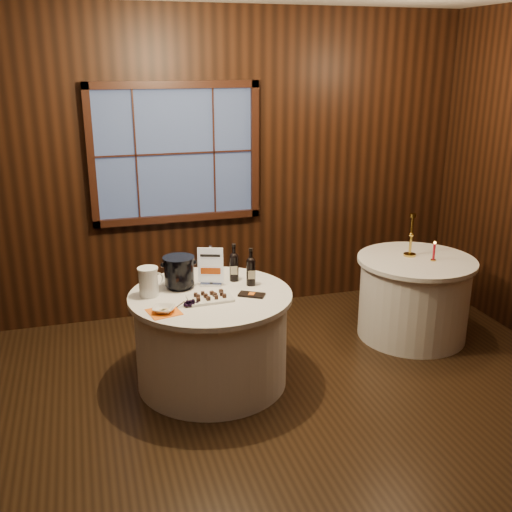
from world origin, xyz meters
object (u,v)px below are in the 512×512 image
object	(u,v)px
main_table	(212,338)
red_candle	(434,253)
cracker_bowl	(164,309)
brass_candlestick	(411,241)
port_bottle_left	(234,265)
ice_bucket	(179,272)
side_table	(414,297)
chocolate_plate	(210,297)
chocolate_box	(252,295)
grape_bunch	(191,303)
port_bottle_right	(251,269)
sign_stand	(211,272)
glass_pitcher	(149,282)

from	to	relation	value
main_table	red_candle	xyz separation A→B (m)	(2.11, 0.20, 0.46)
cracker_bowl	brass_candlestick	size ratio (longest dim) A/B	0.39
port_bottle_left	ice_bucket	size ratio (longest dim) A/B	1.22
side_table	port_bottle_left	distance (m)	1.83
chocolate_plate	red_candle	size ratio (longest dim) A/B	1.88
chocolate_box	grape_bunch	world-z (taller)	grape_bunch
grape_bunch	brass_candlestick	bearing A→B (deg)	15.42
port_bottle_right	sign_stand	bearing A→B (deg)	174.29
chocolate_plate	chocolate_box	distance (m)	0.32
port_bottle_left	port_bottle_right	distance (m)	0.17
chocolate_box	cracker_bowl	world-z (taller)	cracker_bowl
grape_bunch	glass_pitcher	size ratio (longest dim) A/B	0.80
red_candle	port_bottle_right	bearing A→B (deg)	-176.08
sign_stand	grape_bunch	size ratio (longest dim) A/B	1.81
ice_bucket	glass_pitcher	bearing A→B (deg)	-157.76
grape_bunch	chocolate_box	bearing A→B (deg)	7.90
chocolate_box	cracker_bowl	distance (m)	0.71
chocolate_box	red_candle	distance (m)	1.85
sign_stand	brass_candlestick	size ratio (longest dim) A/B	0.82
port_bottle_right	chocolate_plate	bearing A→B (deg)	-141.71
ice_bucket	red_candle	world-z (taller)	ice_bucket
port_bottle_right	chocolate_plate	distance (m)	0.45
ice_bucket	chocolate_box	size ratio (longest dim) A/B	1.29
sign_stand	cracker_bowl	distance (m)	0.63
ice_bucket	grape_bunch	size ratio (longest dim) A/B	1.41
port_bottle_right	ice_bucket	distance (m)	0.57
red_candle	chocolate_box	bearing A→B (deg)	-169.28
port_bottle_right	grape_bunch	xyz separation A→B (m)	(-0.55, -0.29, -0.11)
sign_stand	port_bottle_left	world-z (taller)	sign_stand
chocolate_box	sign_stand	bearing A→B (deg)	160.21
sign_stand	chocolate_plate	distance (m)	0.32
chocolate_box	brass_candlestick	world-z (taller)	brass_candlestick
port_bottle_left	cracker_bowl	bearing A→B (deg)	-127.98
sign_stand	side_table	bearing A→B (deg)	23.63
chocolate_box	cracker_bowl	bearing A→B (deg)	-138.38
sign_stand	chocolate_plate	xyz separation A→B (m)	(-0.07, -0.29, -0.09)
port_bottle_right	cracker_bowl	bearing A→B (deg)	-145.14
main_table	port_bottle_left	distance (m)	0.62
port_bottle_right	side_table	bearing A→B (deg)	17.54
sign_stand	ice_bucket	distance (m)	0.26
chocolate_box	grape_bunch	size ratio (longest dim) A/B	1.09
main_table	side_table	xyz separation A→B (m)	(2.00, 0.30, 0.00)
cracker_bowl	side_table	bearing A→B (deg)	13.23
sign_stand	chocolate_box	bearing A→B (deg)	-31.34
chocolate_plate	port_bottle_right	bearing A→B (deg)	28.23
side_table	red_candle	world-z (taller)	red_candle
cracker_bowl	glass_pitcher	bearing A→B (deg)	99.87
cracker_bowl	port_bottle_left	bearing A→B (deg)	36.80
brass_candlestick	chocolate_plate	bearing A→B (deg)	-165.65
port_bottle_left	ice_bucket	distance (m)	0.46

